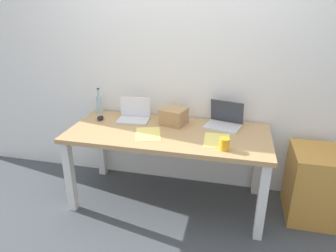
{
  "coord_description": "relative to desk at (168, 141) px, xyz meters",
  "views": [
    {
      "loc": [
        0.55,
        -2.38,
        1.79
      ],
      "look_at": [
        0.0,
        0.0,
        0.78
      ],
      "focal_mm": 32.04,
      "sensor_mm": 36.0,
      "label": 1
    }
  ],
  "objects": [
    {
      "name": "filing_cabinet",
      "position": [
        1.28,
        0.08,
        -0.32
      ],
      "size": [
        0.4,
        0.48,
        0.64
      ],
      "primitive_type": "cube",
      "color": "#C68938",
      "rests_on": "ground"
    },
    {
      "name": "paper_sheet_front_right",
      "position": [
        0.44,
        -0.1,
        0.09
      ],
      "size": [
        0.23,
        0.31,
        0.0
      ],
      "primitive_type": "cube",
      "rotation": [
        0.0,
        0.0,
        0.05
      ],
      "color": "#F4E06B",
      "rests_on": "desk"
    },
    {
      "name": "coffee_mug",
      "position": [
        0.51,
        -0.25,
        0.14
      ],
      "size": [
        0.08,
        0.08,
        0.09
      ],
      "primitive_type": "cylinder",
      "color": "gold",
      "rests_on": "desk"
    },
    {
      "name": "back_wall",
      "position": [
        0.0,
        0.45,
        0.66
      ],
      "size": [
        5.2,
        0.08,
        2.6
      ],
      "primitive_type": "cube",
      "color": "white",
      "rests_on": "ground"
    },
    {
      "name": "computer_mouse",
      "position": [
        -0.71,
        0.13,
        0.11
      ],
      "size": [
        0.08,
        0.11,
        0.03
      ],
      "primitive_type": "ellipsoid",
      "rotation": [
        0.0,
        0.0,
        0.2
      ],
      "color": "black",
      "rests_on": "desk"
    },
    {
      "name": "paper_yellow_folder",
      "position": [
        -0.15,
        -0.1,
        0.09
      ],
      "size": [
        0.29,
        0.34,
        0.0
      ],
      "primitive_type": "cube",
      "rotation": [
        0.0,
        0.0,
        0.3
      ],
      "color": "#F4E06B",
      "rests_on": "desk"
    },
    {
      "name": "cardboard_box",
      "position": [
        0.01,
        0.18,
        0.17
      ],
      "size": [
        0.26,
        0.25,
        0.15
      ],
      "primitive_type": "cube",
      "rotation": [
        0.0,
        0.0,
        -0.27
      ],
      "color": "tan",
      "rests_on": "desk"
    },
    {
      "name": "beer_bottle",
      "position": [
        -0.79,
        0.3,
        0.19
      ],
      "size": [
        0.06,
        0.06,
        0.26
      ],
      "color": "#99B7C1",
      "rests_on": "desk"
    },
    {
      "name": "laptop_left",
      "position": [
        -0.38,
        0.19,
        0.14
      ],
      "size": [
        0.31,
        0.23,
        0.21
      ],
      "color": "silver",
      "rests_on": "desk"
    },
    {
      "name": "laptop_right",
      "position": [
        0.47,
        0.23,
        0.14
      ],
      "size": [
        0.36,
        0.31,
        0.23
      ],
      "color": "silver",
      "rests_on": "desk"
    },
    {
      "name": "desk",
      "position": [
        0.0,
        0.0,
        0.0
      ],
      "size": [
        1.78,
        0.77,
        0.73
      ],
      "color": "tan",
      "rests_on": "ground"
    },
    {
      "name": "ground_plane",
      "position": [
        0.0,
        0.0,
        -0.64
      ],
      "size": [
        8.0,
        8.0,
        0.0
      ],
      "primitive_type": "plane",
      "color": "#42474C"
    }
  ]
}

